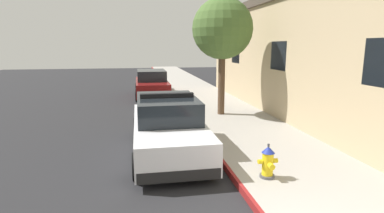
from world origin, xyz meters
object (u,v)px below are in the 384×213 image
at_px(police_cruiser, 168,126).
at_px(fire_hydrant, 268,162).
at_px(street_tree, 222,29).
at_px(parked_car_silver_ahead, 152,84).

distance_m(police_cruiser, fire_hydrant, 3.13).
distance_m(fire_hydrant, street_tree, 7.09).
xyz_separation_m(police_cruiser, fire_hydrant, (1.91, -2.47, -0.23)).
xyz_separation_m(parked_car_silver_ahead, street_tree, (2.59, -6.16, 2.88)).
xyz_separation_m(fire_hydrant, street_tree, (0.71, 6.33, 3.11)).
xyz_separation_m(parked_car_silver_ahead, fire_hydrant, (1.88, -12.49, -0.23)).
height_order(parked_car_silver_ahead, street_tree, street_tree).
height_order(parked_car_silver_ahead, fire_hydrant, parked_car_silver_ahead).
bearing_deg(parked_car_silver_ahead, street_tree, -67.21).
height_order(police_cruiser, street_tree, street_tree).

